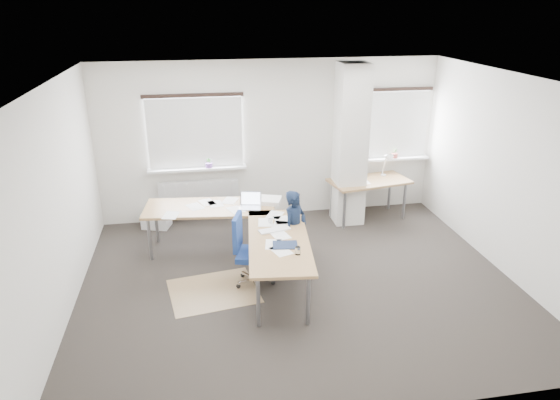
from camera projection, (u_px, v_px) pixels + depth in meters
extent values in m
plane|color=#292521|center=(298.00, 282.00, 7.04)|extent=(6.00, 6.00, 0.00)
cube|color=silver|center=(270.00, 140.00, 8.81)|extent=(6.00, 0.04, 2.80)
cube|color=silver|center=(361.00, 290.00, 4.23)|extent=(6.00, 0.04, 2.80)
cube|color=silver|center=(58.00, 204.00, 6.04)|extent=(0.04, 5.00, 2.80)
cube|color=silver|center=(508.00, 176.00, 7.00)|extent=(0.04, 5.00, 2.80)
cube|color=white|center=(302.00, 80.00, 6.00)|extent=(6.00, 5.00, 0.04)
cube|color=silver|center=(350.00, 146.00, 8.52)|extent=(0.50, 0.50, 2.78)
cube|color=white|center=(195.00, 133.00, 8.50)|extent=(1.60, 0.04, 1.20)
cube|color=silver|center=(195.00, 133.00, 8.46)|extent=(1.60, 0.02, 1.20)
cube|color=white|center=(198.00, 169.00, 8.66)|extent=(1.70, 0.20, 0.04)
cube|color=white|center=(395.00, 125.00, 9.08)|extent=(1.20, 0.04, 1.20)
cube|color=silver|center=(396.00, 125.00, 9.04)|extent=(1.20, 0.02, 1.20)
cube|color=white|center=(394.00, 158.00, 9.24)|extent=(1.30, 0.20, 0.04)
cube|color=white|center=(199.00, 197.00, 8.88)|extent=(1.40, 0.10, 0.60)
cylinder|color=#724497|center=(209.00, 165.00, 8.65)|extent=(0.12, 0.12, 0.08)
imported|color=#316628|center=(209.00, 163.00, 8.64)|extent=(0.09, 0.06, 0.17)
cylinder|color=#99423A|center=(394.00, 155.00, 9.20)|extent=(0.12, 0.12, 0.08)
imported|color=#316628|center=(395.00, 153.00, 9.19)|extent=(0.09, 0.07, 0.17)
cube|color=#977952|center=(213.00, 291.00, 6.81)|extent=(1.29, 1.14, 0.01)
cube|color=white|center=(156.00, 220.00, 8.71)|extent=(0.53, 0.44, 0.27)
cube|color=#91643E|center=(210.00, 208.00, 7.73)|extent=(2.08, 1.02, 0.04)
cube|color=#91643E|center=(279.00, 240.00, 6.68)|extent=(1.02, 2.08, 0.04)
cylinder|color=gray|center=(150.00, 239.00, 7.53)|extent=(0.05, 0.05, 0.69)
cylinder|color=gray|center=(156.00, 223.00, 8.09)|extent=(0.05, 0.05, 0.69)
cylinder|color=gray|center=(267.00, 220.00, 8.19)|extent=(0.05, 0.05, 0.69)
cylinder|color=gray|center=(258.00, 302.00, 5.96)|extent=(0.05, 0.05, 0.69)
cylinder|color=gray|center=(308.00, 300.00, 5.99)|extent=(0.05, 0.05, 0.69)
cylinder|color=gray|center=(295.00, 235.00, 7.66)|extent=(0.05, 0.05, 0.69)
cube|color=#B7B7BC|center=(250.00, 208.00, 7.66)|extent=(0.37, 0.29, 0.01)
cube|color=#B7B7BC|center=(251.00, 198.00, 7.72)|extent=(0.33, 0.11, 0.22)
cube|color=silver|center=(251.00, 198.00, 7.72)|extent=(0.29, 0.09, 0.19)
cube|color=white|center=(274.00, 230.00, 6.91)|extent=(0.46, 0.24, 0.02)
cube|color=#15213C|center=(285.00, 245.00, 6.48)|extent=(0.35, 0.28, 0.01)
cube|color=silver|center=(266.00, 200.00, 7.87)|extent=(0.53, 0.45, 0.07)
imported|color=white|center=(270.00, 221.00, 7.14)|extent=(0.07, 0.07, 0.07)
cylinder|color=silver|center=(298.00, 251.00, 6.24)|extent=(0.07, 0.07, 0.10)
cube|color=#91643E|center=(369.00, 181.00, 8.87)|extent=(1.50, 0.93, 0.04)
cylinder|color=gray|center=(344.00, 210.00, 8.59)|extent=(0.05, 0.05, 0.69)
cylinder|color=gray|center=(404.00, 201.00, 8.97)|extent=(0.05, 0.05, 0.69)
cylinder|color=gray|center=(332.00, 200.00, 9.03)|extent=(0.05, 0.05, 0.69)
cylinder|color=gray|center=(389.00, 192.00, 9.41)|extent=(0.05, 0.05, 0.69)
cube|color=#B7B7BC|center=(350.00, 180.00, 8.83)|extent=(0.40, 0.38, 0.01)
cube|color=#B7B7BC|center=(345.00, 173.00, 8.87)|extent=(0.29, 0.24, 0.22)
cube|color=silver|center=(345.00, 173.00, 8.87)|extent=(0.25, 0.20, 0.19)
cylinder|color=white|center=(383.00, 175.00, 9.09)|extent=(0.10, 0.10, 0.02)
cylinder|color=white|center=(384.00, 165.00, 9.02)|extent=(0.02, 0.16, 0.38)
cylinder|color=white|center=(388.00, 155.00, 8.83)|extent=(0.02, 0.29, 0.13)
cone|color=white|center=(391.00, 159.00, 8.71)|extent=(0.14, 0.16, 0.17)
cube|color=navy|center=(254.00, 255.00, 6.83)|extent=(0.57, 0.57, 0.08)
cube|color=navy|center=(237.00, 232.00, 6.73)|extent=(0.17, 0.39, 0.49)
cylinder|color=silver|center=(255.00, 267.00, 6.90)|extent=(0.06, 0.06, 0.33)
cylinder|color=black|center=(273.00, 283.00, 6.96)|extent=(0.07, 0.05, 0.06)
cylinder|color=black|center=(263.00, 273.00, 7.20)|extent=(0.06, 0.07, 0.06)
cylinder|color=black|center=(243.00, 275.00, 7.15)|extent=(0.06, 0.06, 0.06)
cylinder|color=black|center=(238.00, 286.00, 6.87)|extent=(0.07, 0.05, 0.06)
cylinder|color=black|center=(258.00, 291.00, 6.75)|extent=(0.03, 0.06, 0.06)
imported|color=black|center=(295.00, 231.00, 7.20)|extent=(0.52, 0.51, 1.21)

